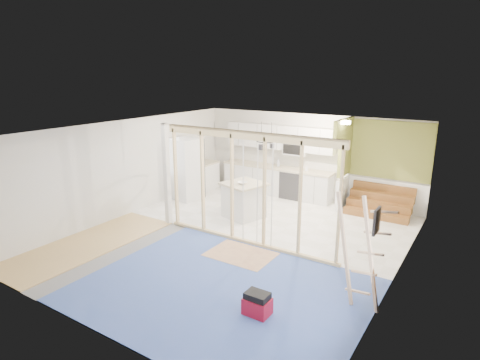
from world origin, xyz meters
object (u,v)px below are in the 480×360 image
Objects in this scene: toolbox at (257,304)px; ladder at (361,252)px; fridge at (186,169)px; island at (244,200)px.

ladder is at bearing 42.40° from toolbox.
toolbox is (4.94, -4.15, -0.75)m from fridge.
ladder is (3.85, -2.57, 0.50)m from island.
ladder is (1.27, 1.13, 0.79)m from toolbox.
toolbox is at bearing -33.12° from fridge.
island reaches higher than toolbox.
island is (2.37, -0.44, -0.46)m from fridge.
fridge is 2.45m from island.
fridge is at bearing 169.64° from ladder.
fridge reaches higher than toolbox.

